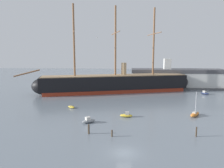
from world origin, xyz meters
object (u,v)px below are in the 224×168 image
at_px(motorboat_foreground_left, 89,121).
at_px(seagull_in_flight, 98,37).
at_px(sailboat_distant_centre, 137,88).
at_px(mooring_piling_nearest, 112,133).
at_px(tall_ship, 115,83).
at_px(dinghy_far_left, 65,90).
at_px(dockside_warehouse_right, 177,78).
at_px(dinghy_mid_left, 71,107).
at_px(sailboat_mid_right, 195,114).
at_px(mooring_piling_right_pair, 89,129).
at_px(motorboat_far_right, 205,93).
at_px(mooring_piling_left_pair, 196,132).
at_px(motorboat_near_centre, 126,115).

xyz_separation_m(motorboat_foreground_left, seagull_in_flight, (1.45, 5.13, 19.22)).
xyz_separation_m(sailboat_distant_centre, mooring_piling_nearest, (-6.26, -56.20, 0.07)).
distance_m(tall_ship, dinghy_far_left, 22.89).
distance_m(dinghy_far_left, mooring_piling_nearest, 56.13).
bearing_deg(sailboat_distant_centre, dockside_warehouse_right, 19.02).
relative_size(dinghy_mid_left, sailboat_mid_right, 0.44).
xyz_separation_m(dinghy_mid_left, mooring_piling_right_pair, (9.21, -19.33, 0.64)).
bearing_deg(dockside_warehouse_right, mooring_piling_nearest, -111.86).
xyz_separation_m(sailboat_mid_right, mooring_piling_nearest, (-19.91, -15.35, 0.13)).
relative_size(dinghy_far_left, motorboat_far_right, 0.80).
height_order(motorboat_far_right, sailboat_distant_centre, sailboat_distant_centre).
relative_size(mooring_piling_left_pair, seagull_in_flight, 1.38).
relative_size(tall_ship, dockside_warehouse_right, 1.52).
bearing_deg(tall_ship, motorboat_near_centre, -81.00).
bearing_deg(sailboat_distant_centre, mooring_piling_right_pair, -101.25).
bearing_deg(dockside_warehouse_right, mooring_piling_right_pair, -115.82).
bearing_deg(motorboat_near_centre, sailboat_mid_right, 8.06).
bearing_deg(dockside_warehouse_right, dinghy_mid_left, -132.67).
distance_m(dinghy_far_left, mooring_piling_right_pair, 53.25).
relative_size(sailboat_distant_centre, mooring_piling_nearest, 5.32).
height_order(motorboat_near_centre, mooring_piling_right_pair, mooring_piling_right_pair).
distance_m(dinghy_mid_left, dinghy_far_left, 31.87).
height_order(dinghy_mid_left, seagull_in_flight, seagull_in_flight).
xyz_separation_m(motorboat_near_centre, motorboat_far_right, (30.24, 32.96, 0.04)).
height_order(mooring_piling_nearest, seagull_in_flight, seagull_in_flight).
distance_m(motorboat_foreground_left, mooring_piling_nearest, 9.83).
height_order(sailboat_mid_right, sailboat_distant_centre, sailboat_distant_centre).
bearing_deg(motorboat_near_centre, dinghy_far_left, 126.98).
bearing_deg(motorboat_near_centre, mooring_piling_nearest, -100.82).
bearing_deg(motorboat_foreground_left, dockside_warehouse_right, 60.37).
bearing_deg(motorboat_foreground_left, dinghy_mid_left, 121.63).
bearing_deg(tall_ship, sailboat_distant_centre, 43.27).
bearing_deg(mooring_piling_left_pair, motorboat_far_right, 69.48).
relative_size(tall_ship, dinghy_far_left, 24.53).
bearing_deg(motorboat_near_centre, dinghy_mid_left, 155.60).
relative_size(tall_ship, motorboat_near_centre, 21.85).
height_order(tall_ship, dinghy_far_left, tall_ship).
relative_size(dinghy_far_left, dockside_warehouse_right, 0.06).
distance_m(dinghy_far_left, motorboat_far_right, 58.35).
height_order(mooring_piling_left_pair, seagull_in_flight, seagull_in_flight).
bearing_deg(dinghy_mid_left, motorboat_foreground_left, -58.37).
xyz_separation_m(dinghy_far_left, sailboat_distant_centre, (31.76, 6.19, 0.27)).
bearing_deg(mooring_piling_left_pair, seagull_in_flight, 151.43).
xyz_separation_m(tall_ship, motorboat_far_right, (35.72, -1.63, -3.30)).
bearing_deg(mooring_piling_nearest, seagull_in_flight, 110.16).
relative_size(dinghy_mid_left, seagull_in_flight, 1.99).
distance_m(motorboat_foreground_left, sailboat_mid_right, 27.17).
bearing_deg(sailboat_mid_right, tall_ship, 125.53).
relative_size(mooring_piling_right_pair, seagull_in_flight, 1.37).
height_order(mooring_piling_left_pair, dockside_warehouse_right, dockside_warehouse_right).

